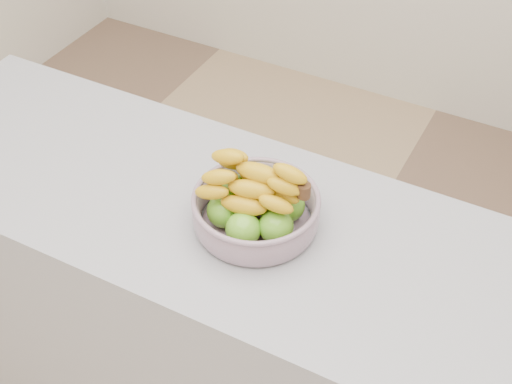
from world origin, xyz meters
TOP-DOWN VIEW (x-y plane):
  - counter at (0.00, 0.07)m, footprint 2.00×0.60m
  - fruit_bowl at (0.02, 0.07)m, footprint 0.29×0.29m

SIDE VIEW (x-z plane):
  - counter at x=0.00m, z-range 0.00..0.90m
  - fruit_bowl at x=0.02m, z-range 0.87..1.05m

